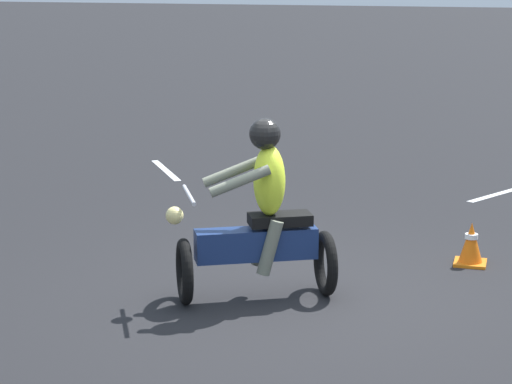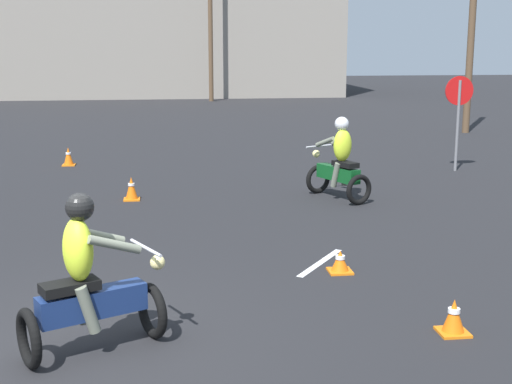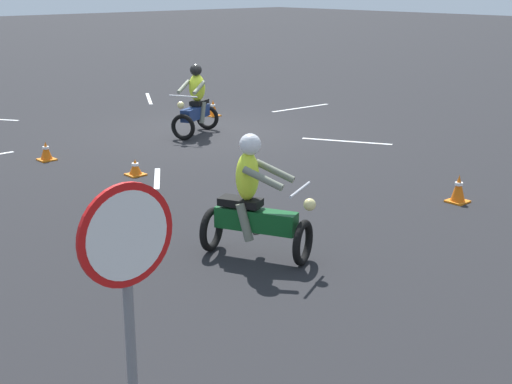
% 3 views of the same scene
% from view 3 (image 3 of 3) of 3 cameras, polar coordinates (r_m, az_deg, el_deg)
% --- Properties ---
extents(ground_plane, '(120.00, 120.00, 0.00)m').
position_cam_3_polar(ground_plane, '(17.32, -3.87, 4.83)').
color(ground_plane, black).
extents(motorcycle_rider_foreground, '(1.52, 1.17, 1.66)m').
position_cam_3_polar(motorcycle_rider_foreground, '(16.93, -4.84, 7.03)').
color(motorcycle_rider_foreground, black).
rests_on(motorcycle_rider_foreground, ground).
extents(motorcycle_rider_background, '(1.15, 1.53, 1.66)m').
position_cam_3_polar(motorcycle_rider_background, '(9.23, -0.20, -1.01)').
color(motorcycle_rider_background, black).
rests_on(motorcycle_rider_background, ground).
extents(stop_sign, '(0.70, 0.08, 2.30)m').
position_cam_3_polar(stop_sign, '(4.75, -10.18, -6.99)').
color(stop_sign, slate).
rests_on(stop_sign, ground).
extents(traffic_cone_near_right, '(0.32, 0.32, 0.31)m').
position_cam_3_polar(traffic_cone_near_right, '(13.53, -9.63, 1.93)').
color(traffic_cone_near_right, orange).
rests_on(traffic_cone_near_right, ground).
extents(traffic_cone_mid_left, '(0.32, 0.32, 0.44)m').
position_cam_3_polar(traffic_cone_mid_left, '(19.33, -3.45, 6.70)').
color(traffic_cone_mid_left, orange).
rests_on(traffic_cone_mid_left, ground).
extents(traffic_cone_far_center, '(0.32, 0.32, 0.39)m').
position_cam_3_polar(traffic_cone_far_center, '(15.08, -16.45, 3.14)').
color(traffic_cone_far_center, orange).
rests_on(traffic_cone_far_center, ground).
extents(traffic_cone_far_left, '(0.32, 0.32, 0.47)m').
position_cam_3_polar(traffic_cone_far_left, '(12.15, 15.89, 0.23)').
color(traffic_cone_far_left, orange).
rests_on(traffic_cone_far_left, ground).
extents(lane_stripe_ne, '(0.91, 1.24, 0.01)m').
position_cam_3_polar(lane_stripe_ne, '(13.29, -7.92, 1.10)').
color(lane_stripe_ne, silver).
rests_on(lane_stripe_ne, ground).
extents(lane_stripe_nw, '(1.10, 1.86, 0.01)m').
position_cam_3_polar(lane_stripe_nw, '(16.36, 7.25, 4.05)').
color(lane_stripe_nw, silver).
rests_on(lane_stripe_nw, ground).
extents(lane_stripe_w, '(2.12, 0.24, 0.01)m').
position_cam_3_polar(lane_stripe_w, '(20.63, 3.61, 6.74)').
color(lane_stripe_w, silver).
rests_on(lane_stripe_w, ground).
extents(lane_stripe_sw, '(1.21, 1.93, 0.01)m').
position_cam_3_polar(lane_stripe_sw, '(22.51, -8.56, 7.41)').
color(lane_stripe_sw, silver).
rests_on(lane_stripe_sw, ground).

